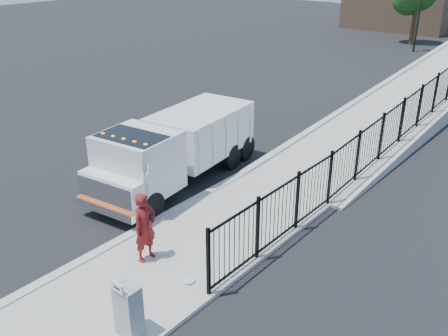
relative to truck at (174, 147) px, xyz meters
The scene contains 10 objects.
ground 2.98m from the truck, 53.41° to the right, with size 120.00×120.00×0.00m, color black.
sidewalk 5.55m from the truck, 49.65° to the right, with size 3.55×12.00×0.12m, color #9E998E.
curb 4.59m from the truck, 69.16° to the right, with size 0.30×12.00×0.16m, color #ADAAA3.
ramp 14.45m from the truck, 75.14° to the left, with size 3.95×24.00×1.70m, color #9E998E.
iron_fence 11.15m from the truck, 62.68° to the left, with size 0.10×28.00×1.80m, color black.
truck is the anchor object (origin of this frame).
worker 4.93m from the truck, 54.80° to the right, with size 0.71×0.47×1.95m, color maroon.
utility_cabinet 7.80m from the truck, 53.12° to the right, with size 0.55×0.40×1.25m, color gray.
arrow_sign 7.95m from the truck, 54.07° to the right, with size 0.35×0.04×0.22m, color white.
debris 6.14m from the truck, 42.58° to the right, with size 0.31×0.31×0.08m, color silver.
Camera 1 is at (10.02, -9.39, 7.92)m, focal length 40.00 mm.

